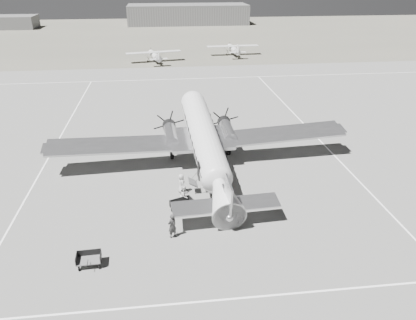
{
  "coord_description": "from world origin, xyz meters",
  "views": [
    {
      "loc": [
        -5.95,
        -32.09,
        17.92
      ],
      "look_at": [
        -2.01,
        0.94,
        2.2
      ],
      "focal_mm": 35.0,
      "sensor_mm": 36.0,
      "label": 1
    }
  ],
  "objects_px": {
    "dc3_airliner": "(205,144)",
    "passenger": "(181,183)",
    "light_plane_right": "(233,50)",
    "baggage_cart_far": "(89,260)",
    "hangar_main": "(188,14)",
    "baggage_cart_near": "(182,206)",
    "ground_crew": "(172,226)",
    "ramp_agent": "(185,196)",
    "shed_secondary": "(8,22)",
    "light_plane_left": "(154,56)"
  },
  "relations": [
    {
      "from": "baggage_cart_near",
      "to": "ground_crew",
      "type": "bearing_deg",
      "value": -129.1
    },
    {
      "from": "dc3_airliner",
      "to": "baggage_cart_near",
      "type": "xyz_separation_m",
      "value": [
        -2.68,
        -6.97,
        -2.35
      ]
    },
    {
      "from": "light_plane_left",
      "to": "baggage_cart_far",
      "type": "height_order",
      "value": "light_plane_left"
    },
    {
      "from": "light_plane_right",
      "to": "ground_crew",
      "type": "relative_size",
      "value": 6.09
    },
    {
      "from": "dc3_airliner",
      "to": "ramp_agent",
      "type": "bearing_deg",
      "value": -115.65
    },
    {
      "from": "baggage_cart_far",
      "to": "light_plane_right",
      "type": "bearing_deg",
      "value": 69.71
    },
    {
      "from": "ground_crew",
      "to": "ramp_agent",
      "type": "distance_m",
      "value": 4.45
    },
    {
      "from": "light_plane_right",
      "to": "shed_secondary",
      "type": "bearing_deg",
      "value": 137.7
    },
    {
      "from": "light_plane_right",
      "to": "baggage_cart_near",
      "type": "xyz_separation_m",
      "value": [
        -15.58,
        -64.4,
        -0.69
      ]
    },
    {
      "from": "baggage_cart_near",
      "to": "baggage_cart_far",
      "type": "distance_m",
      "value": 8.79
    },
    {
      "from": "ground_crew",
      "to": "ramp_agent",
      "type": "relative_size",
      "value": 1.03
    },
    {
      "from": "shed_secondary",
      "to": "light_plane_right",
      "type": "relative_size",
      "value": 1.52
    },
    {
      "from": "hangar_main",
      "to": "baggage_cart_far",
      "type": "distance_m",
      "value": 130.93
    },
    {
      "from": "baggage_cart_near",
      "to": "ramp_agent",
      "type": "distance_m",
      "value": 1.1
    },
    {
      "from": "hangar_main",
      "to": "baggage_cart_near",
      "type": "relative_size",
      "value": 21.94
    },
    {
      "from": "ground_crew",
      "to": "dc3_airliner",
      "type": "bearing_deg",
      "value": -142.91
    },
    {
      "from": "light_plane_right",
      "to": "baggage_cart_far",
      "type": "height_order",
      "value": "light_plane_right"
    },
    {
      "from": "hangar_main",
      "to": "ground_crew",
      "type": "distance_m",
      "value": 127.79
    },
    {
      "from": "light_plane_left",
      "to": "baggage_cart_far",
      "type": "bearing_deg",
      "value": -105.18
    },
    {
      "from": "light_plane_left",
      "to": "ramp_agent",
      "type": "height_order",
      "value": "light_plane_left"
    },
    {
      "from": "baggage_cart_near",
      "to": "ground_crew",
      "type": "xyz_separation_m",
      "value": [
        -0.94,
        -3.3,
        0.43
      ]
    },
    {
      "from": "light_plane_left",
      "to": "ramp_agent",
      "type": "bearing_deg",
      "value": -98.92
    },
    {
      "from": "hangar_main",
      "to": "ramp_agent",
      "type": "distance_m",
      "value": 123.42
    },
    {
      "from": "ramp_agent",
      "to": "shed_secondary",
      "type": "bearing_deg",
      "value": 57.07
    },
    {
      "from": "baggage_cart_near",
      "to": "passenger",
      "type": "height_order",
      "value": "passenger"
    },
    {
      "from": "light_plane_right",
      "to": "hangar_main",
      "type": "bearing_deg",
      "value": 93.0
    },
    {
      "from": "hangar_main",
      "to": "light_plane_right",
      "type": "distance_m",
      "value": 59.95
    },
    {
      "from": "light_plane_left",
      "to": "baggage_cart_near",
      "type": "xyz_separation_m",
      "value": [
        2.22,
        -59.07,
        -0.68
      ]
    },
    {
      "from": "light_plane_right",
      "to": "baggage_cart_far",
      "type": "xyz_separation_m",
      "value": [
        -22.13,
        -70.26,
        -0.75
      ]
    },
    {
      "from": "light_plane_left",
      "to": "ground_crew",
      "type": "bearing_deg",
      "value": -100.18
    },
    {
      "from": "hangar_main",
      "to": "baggage_cart_near",
      "type": "distance_m",
      "value": 124.44
    },
    {
      "from": "light_plane_right",
      "to": "passenger",
      "type": "bearing_deg",
      "value": -106.81
    },
    {
      "from": "dc3_airliner",
      "to": "passenger",
      "type": "xyz_separation_m",
      "value": [
        -2.57,
        -3.76,
        -2.0
      ]
    },
    {
      "from": "dc3_airliner",
      "to": "light_plane_right",
      "type": "distance_m",
      "value": 58.89
    },
    {
      "from": "ground_crew",
      "to": "light_plane_left",
      "type": "bearing_deg",
      "value": -122.29
    },
    {
      "from": "dc3_airliner",
      "to": "ground_crew",
      "type": "height_order",
      "value": "dc3_airliner"
    },
    {
      "from": "shed_secondary",
      "to": "baggage_cart_far",
      "type": "height_order",
      "value": "shed_secondary"
    },
    {
      "from": "dc3_airliner",
      "to": "light_plane_left",
      "type": "height_order",
      "value": "dc3_airliner"
    },
    {
      "from": "shed_secondary",
      "to": "baggage_cart_near",
      "type": "height_order",
      "value": "shed_secondary"
    },
    {
      "from": "shed_secondary",
      "to": "baggage_cart_far",
      "type": "xyz_separation_m",
      "value": [
        43.76,
        -124.89,
        -1.52
      ]
    },
    {
      "from": "ground_crew",
      "to": "ramp_agent",
      "type": "height_order",
      "value": "ground_crew"
    },
    {
      "from": "light_plane_right",
      "to": "baggage_cart_far",
      "type": "bearing_deg",
      "value": -110.12
    },
    {
      "from": "light_plane_left",
      "to": "light_plane_right",
      "type": "height_order",
      "value": "light_plane_right"
    },
    {
      "from": "baggage_cart_far",
      "to": "passenger",
      "type": "bearing_deg",
      "value": 50.83
    },
    {
      "from": "light_plane_left",
      "to": "baggage_cart_near",
      "type": "height_order",
      "value": "light_plane_left"
    },
    {
      "from": "shed_secondary",
      "to": "passenger",
      "type": "relative_size",
      "value": 10.11
    },
    {
      "from": "shed_secondary",
      "to": "light_plane_left",
      "type": "distance_m",
      "value": 76.87
    },
    {
      "from": "hangar_main",
      "to": "shed_secondary",
      "type": "xyz_separation_m",
      "value": [
        -60.0,
        -5.0,
        -1.3
      ]
    },
    {
      "from": "light_plane_left",
      "to": "baggage_cart_far",
      "type": "relative_size",
      "value": 6.92
    },
    {
      "from": "hangar_main",
      "to": "shed_secondary",
      "type": "distance_m",
      "value": 60.22
    }
  ]
}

